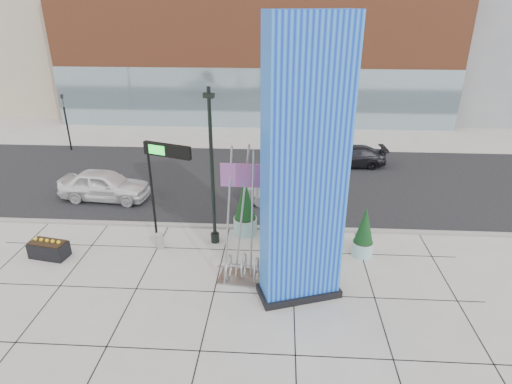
# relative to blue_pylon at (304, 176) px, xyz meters

# --- Properties ---
(ground) EXTENTS (160.00, 160.00, 0.00)m
(ground) POSITION_rel_blue_pylon_xyz_m (-4.19, 0.92, -4.76)
(ground) COLOR #9E9991
(ground) RESTS_ON ground
(street_asphalt) EXTENTS (80.00, 12.00, 0.02)m
(street_asphalt) POSITION_rel_blue_pylon_xyz_m (-4.19, 10.92, -4.75)
(street_asphalt) COLOR black
(street_asphalt) RESTS_ON ground
(curb_edge) EXTENTS (80.00, 0.30, 0.12)m
(curb_edge) POSITION_rel_blue_pylon_xyz_m (-4.19, 4.92, -4.70)
(curb_edge) COLOR gray
(curb_edge) RESTS_ON ground
(tower_podium) EXTENTS (34.00, 10.00, 11.00)m
(tower_podium) POSITION_rel_blue_pylon_xyz_m (-3.19, 27.92, 0.74)
(tower_podium) COLOR brown
(tower_podium) RESTS_ON ground
(tower_glass_front) EXTENTS (34.00, 0.60, 5.00)m
(tower_glass_front) POSITION_rel_blue_pylon_xyz_m (-3.19, 23.12, -2.26)
(tower_glass_front) COLOR #8CA5B2
(tower_glass_front) RESTS_ON ground
(blue_pylon) EXTENTS (3.22, 2.19, 9.86)m
(blue_pylon) POSITION_rel_blue_pylon_xyz_m (0.00, 0.00, 0.00)
(blue_pylon) COLOR #0D2FC5
(blue_pylon) RESTS_ON ground
(lamp_post) EXTENTS (0.47, 0.39, 7.00)m
(lamp_post) POSITION_rel_blue_pylon_xyz_m (-3.69, 3.58, -1.90)
(lamp_post) COLOR black
(lamp_post) RESTS_ON ground
(public_art_sculpture) EXTENTS (2.53, 1.47, 5.49)m
(public_art_sculpture) POSITION_rel_blue_pylon_xyz_m (-1.87, 0.84, -3.32)
(public_art_sculpture) COLOR #A2A5A7
(public_art_sculpture) RESTS_ON ground
(concrete_bollard) EXTENTS (0.35, 0.35, 0.69)m
(concrete_bollard) POSITION_rel_blue_pylon_xyz_m (-6.05, 2.92, -4.42)
(concrete_bollard) COLOR gray
(concrete_bollard) RESTS_ON ground
(overhead_street_sign) EXTENTS (2.15, 0.92, 4.69)m
(overhead_street_sign) POSITION_rel_blue_pylon_xyz_m (-5.63, 3.73, -0.74)
(overhead_street_sign) COLOR black
(overhead_street_sign) RESTS_ON ground
(round_planter_east) EXTENTS (0.91, 0.91, 2.26)m
(round_planter_east) POSITION_rel_blue_pylon_xyz_m (2.81, 2.89, -3.69)
(round_planter_east) COLOR #97CBC3
(round_planter_east) RESTS_ON ground
(round_planter_mid) EXTENTS (0.98, 0.98, 2.46)m
(round_planter_mid) POSITION_rel_blue_pylon_xyz_m (-0.99, 3.91, -3.60)
(round_planter_mid) COLOR #97CBC3
(round_planter_mid) RESTS_ON ground
(round_planter_west) EXTENTS (1.10, 1.10, 2.75)m
(round_planter_west) POSITION_rel_blue_pylon_xyz_m (-2.39, 4.52, -3.46)
(round_planter_west) COLOR #97CBC3
(round_planter_west) RESTS_ON ground
(box_planter_north) EXTENTS (1.70, 1.06, 0.87)m
(box_planter_north) POSITION_rel_blue_pylon_xyz_m (-10.60, 1.92, -4.36)
(box_planter_north) COLOR black
(box_planter_north) RESTS_ON ground
(car_white_west) EXTENTS (5.01, 2.32, 1.66)m
(car_white_west) POSITION_rel_blue_pylon_xyz_m (-10.39, 7.79, -3.93)
(car_white_west) COLOR white
(car_white_west) RESTS_ON ground
(car_silver_mid) EXTENTS (4.47, 2.25, 1.41)m
(car_silver_mid) POSITION_rel_blue_pylon_xyz_m (-0.47, 7.64, -4.06)
(car_silver_mid) COLOR #97989E
(car_silver_mid) RESTS_ON ground
(car_dark_east) EXTENTS (4.68, 2.13, 1.33)m
(car_dark_east) POSITION_rel_blue_pylon_xyz_m (3.80, 13.87, -4.10)
(car_dark_east) COLOR black
(car_dark_east) RESTS_ON ground
(traffic_signal) EXTENTS (0.15, 0.18, 4.10)m
(traffic_signal) POSITION_rel_blue_pylon_xyz_m (-16.19, 15.92, -2.46)
(traffic_signal) COLOR black
(traffic_signal) RESTS_ON ground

